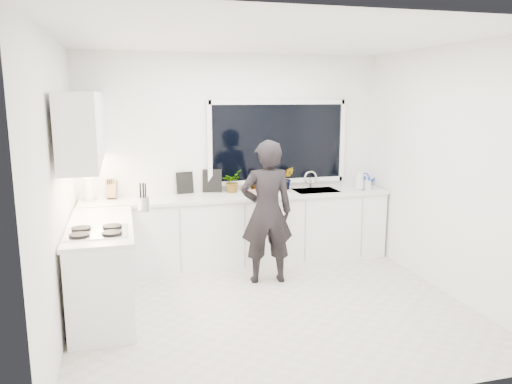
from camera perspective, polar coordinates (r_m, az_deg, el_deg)
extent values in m
cube|color=beige|center=(5.34, 1.76, -13.08)|extent=(4.00, 3.50, 0.02)
cube|color=white|center=(6.63, -2.56, 3.90)|extent=(4.00, 0.02, 2.70)
cube|color=white|center=(4.78, -21.91, 0.31)|extent=(0.02, 3.50, 2.70)
cube|color=white|center=(5.85, 21.08, 2.20)|extent=(0.02, 3.50, 2.70)
cube|color=white|center=(4.91, 1.95, 17.31)|extent=(4.00, 3.50, 0.02)
cube|color=black|center=(6.73, 2.51, 5.72)|extent=(1.80, 0.02, 1.00)
cube|color=white|center=(6.51, -1.90, -4.40)|extent=(3.92, 0.58, 0.88)
cube|color=white|center=(5.32, -17.08, -8.50)|extent=(0.58, 1.60, 0.88)
cube|color=silver|center=(6.40, -1.90, -0.45)|extent=(3.94, 0.62, 0.04)
cube|color=silver|center=(5.18, -17.37, -3.70)|extent=(0.62, 1.60, 0.04)
cube|color=white|center=(5.39, -19.10, 7.00)|extent=(0.34, 2.10, 0.70)
cube|color=silver|center=(6.72, 6.83, -0.22)|extent=(0.58, 0.42, 0.14)
cylinder|color=silver|center=(6.88, 6.24, 1.40)|extent=(0.03, 0.03, 0.22)
cube|color=black|center=(4.84, -17.78, -4.34)|extent=(0.56, 0.48, 0.03)
imported|color=black|center=(5.78, 1.24, -2.31)|extent=(0.65, 0.46, 1.68)
cube|color=silver|center=(6.46, 1.37, -0.01)|extent=(0.56, 0.47, 0.03)
cube|color=#BC3719|center=(6.46, 1.37, 0.14)|extent=(0.51, 0.42, 0.01)
cylinder|color=#1334B4|center=(7.17, 12.32, 1.25)|extent=(0.19, 0.19, 0.13)
cylinder|color=silver|center=(6.33, -18.53, 0.24)|extent=(0.12, 0.12, 0.26)
cube|color=#A57E4C|center=(6.36, -16.19, 0.25)|extent=(0.15, 0.13, 0.22)
cylinder|color=silver|center=(5.60, -12.76, -1.34)|extent=(0.15, 0.15, 0.16)
cube|color=black|center=(6.50, -8.14, 1.06)|extent=(0.22, 0.04, 0.28)
cube|color=black|center=(6.55, -5.04, 1.29)|extent=(0.25, 0.08, 0.30)
imported|color=#26662D|center=(6.52, -2.78, 1.24)|extent=(0.33, 0.34, 0.29)
imported|color=#26662D|center=(6.59, -0.04, 1.35)|extent=(0.23, 0.23, 0.29)
imported|color=#26662D|center=(6.72, 3.59, 1.57)|extent=(0.18, 0.16, 0.30)
imported|color=#D8BF66|center=(6.78, 11.72, 1.53)|extent=(0.17, 0.17, 0.32)
imported|color=#D8BF66|center=(6.84, 12.51, 1.00)|extent=(0.09, 0.10, 0.18)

